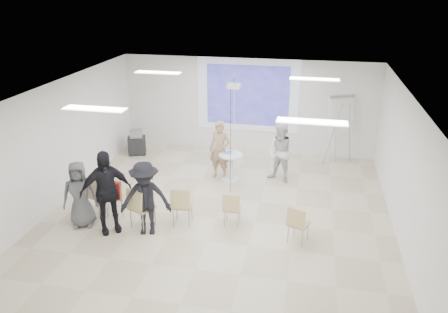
% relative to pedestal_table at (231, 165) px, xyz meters
% --- Properties ---
extents(floor, '(8.00, 9.00, 0.10)m').
position_rel_pedestal_table_xyz_m(floor, '(0.08, -2.12, -0.50)').
color(floor, beige).
rests_on(floor, ground).
extents(ceiling, '(8.00, 9.00, 0.10)m').
position_rel_pedestal_table_xyz_m(ceiling, '(0.08, -2.12, 2.60)').
color(ceiling, white).
rests_on(ceiling, wall_back).
extents(wall_back, '(8.00, 0.10, 3.00)m').
position_rel_pedestal_table_xyz_m(wall_back, '(0.08, 2.43, 1.05)').
color(wall_back, silver).
rests_on(wall_back, floor).
extents(wall_left, '(0.10, 9.00, 3.00)m').
position_rel_pedestal_table_xyz_m(wall_left, '(-3.97, -2.12, 1.05)').
color(wall_left, silver).
rests_on(wall_left, floor).
extents(wall_right, '(0.10, 9.00, 3.00)m').
position_rel_pedestal_table_xyz_m(wall_right, '(4.13, -2.12, 1.05)').
color(wall_right, silver).
rests_on(wall_right, floor).
extents(projection_halo, '(3.20, 0.01, 2.30)m').
position_rel_pedestal_table_xyz_m(projection_halo, '(0.08, 2.37, 1.40)').
color(projection_halo, silver).
rests_on(projection_halo, wall_back).
extents(projection_image, '(2.60, 0.01, 1.90)m').
position_rel_pedestal_table_xyz_m(projection_image, '(0.08, 2.35, 1.40)').
color(projection_image, '#2E2E9C').
rests_on(projection_image, wall_back).
extents(pedestal_table, '(0.79, 0.79, 0.81)m').
position_rel_pedestal_table_xyz_m(pedestal_table, '(0.00, 0.00, 0.00)').
color(pedestal_table, silver).
rests_on(pedestal_table, floor).
extents(player_left, '(0.74, 0.56, 1.87)m').
position_rel_pedestal_table_xyz_m(player_left, '(-0.34, 0.15, 0.48)').
color(player_left, tan).
rests_on(player_left, floor).
extents(player_right, '(1.11, 1.02, 1.85)m').
position_rel_pedestal_table_xyz_m(player_right, '(1.36, 0.23, 0.48)').
color(player_right, silver).
rests_on(player_right, floor).
extents(controller_left, '(0.06, 0.13, 0.04)m').
position_rel_pedestal_table_xyz_m(controller_left, '(-0.16, 0.40, 0.78)').
color(controller_left, white).
rests_on(controller_left, player_left).
extents(controller_right, '(0.09, 0.13, 0.04)m').
position_rel_pedestal_table_xyz_m(controller_right, '(1.18, 0.48, 0.80)').
color(controller_right, white).
rests_on(controller_right, player_right).
extents(chair_far_left, '(0.52, 0.54, 0.91)m').
position_rel_pedestal_table_xyz_m(chair_far_left, '(-2.81, -2.45, 0.09)').
color(chair_far_left, tan).
rests_on(chair_far_left, floor).
extents(chair_left_mid, '(0.50, 0.53, 0.96)m').
position_rel_pedestal_table_xyz_m(chair_left_mid, '(-2.29, -2.46, 0.12)').
color(chair_left_mid, tan).
rests_on(chair_left_mid, floor).
extents(chair_left_inner, '(0.63, 0.65, 1.00)m').
position_rel_pedestal_table_xyz_m(chair_left_inner, '(-1.51, -2.91, 0.14)').
color(chair_left_inner, tan).
rests_on(chair_left_inner, floor).
extents(chair_center, '(0.49, 0.52, 0.95)m').
position_rel_pedestal_table_xyz_m(chair_center, '(-0.63, -2.59, 0.11)').
color(chair_center, tan).
rests_on(chair_center, floor).
extents(chair_right_inner, '(0.39, 0.42, 0.82)m').
position_rel_pedestal_table_xyz_m(chair_right_inner, '(0.48, -2.37, 0.03)').
color(chair_right_inner, tan).
rests_on(chair_right_inner, floor).
extents(chair_right_far, '(0.52, 0.54, 0.85)m').
position_rel_pedestal_table_xyz_m(chair_right_far, '(1.96, -2.78, 0.05)').
color(chair_right_far, tan).
rests_on(chair_right_far, floor).
extents(red_jacket, '(0.43, 0.14, 0.40)m').
position_rel_pedestal_table_xyz_m(red_jacket, '(-2.30, -2.60, 0.27)').
color(red_jacket, '#B11715').
rests_on(red_jacket, chair_left_mid).
extents(laptop, '(0.44, 0.39, 0.03)m').
position_rel_pedestal_table_xyz_m(laptop, '(-1.47, -2.81, 0.09)').
color(laptop, black).
rests_on(laptop, chair_left_inner).
extents(audience_left, '(1.48, 1.36, 2.18)m').
position_rel_pedestal_table_xyz_m(audience_left, '(-2.16, -3.11, 0.64)').
color(audience_left, black).
rests_on(audience_left, floor).
extents(audience_mid, '(1.36, 0.94, 1.92)m').
position_rel_pedestal_table_xyz_m(audience_mid, '(-1.29, -3.04, 0.51)').
color(audience_mid, black).
rests_on(audience_mid, floor).
extents(audience_outer, '(0.99, 0.82, 1.74)m').
position_rel_pedestal_table_xyz_m(audience_outer, '(-2.85, -3.02, 0.42)').
color(audience_outer, '#5C5D61').
rests_on(audience_outer, floor).
extents(flipchart_easel, '(0.84, 0.68, 2.11)m').
position_rel_pedestal_table_xyz_m(flipchart_easel, '(2.93, 1.85, 1.10)').
color(flipchart_easel, '#93979B').
rests_on(flipchart_easel, floor).
extents(av_cart, '(0.65, 0.58, 0.81)m').
position_rel_pedestal_table_xyz_m(av_cart, '(-3.31, 1.35, -0.08)').
color(av_cart, black).
rests_on(av_cart, floor).
extents(ceiling_projector, '(0.30, 0.25, 3.00)m').
position_rel_pedestal_table_xyz_m(ceiling_projector, '(0.18, -0.63, 2.24)').
color(ceiling_projector, white).
rests_on(ceiling_projector, ceiling).
extents(fluor_panel_nw, '(1.20, 0.30, 0.02)m').
position_rel_pedestal_table_xyz_m(fluor_panel_nw, '(-1.92, -0.12, 2.52)').
color(fluor_panel_nw, white).
rests_on(fluor_panel_nw, ceiling).
extents(fluor_panel_ne, '(1.20, 0.30, 0.02)m').
position_rel_pedestal_table_xyz_m(fluor_panel_ne, '(2.08, -0.12, 2.52)').
color(fluor_panel_ne, white).
rests_on(fluor_panel_ne, ceiling).
extents(fluor_panel_sw, '(1.20, 0.30, 0.02)m').
position_rel_pedestal_table_xyz_m(fluor_panel_sw, '(-1.92, -3.62, 2.52)').
color(fluor_panel_sw, white).
rests_on(fluor_panel_sw, ceiling).
extents(fluor_panel_se, '(1.20, 0.30, 0.02)m').
position_rel_pedestal_table_xyz_m(fluor_panel_se, '(2.08, -3.62, 2.52)').
color(fluor_panel_se, white).
rests_on(fluor_panel_se, ceiling).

